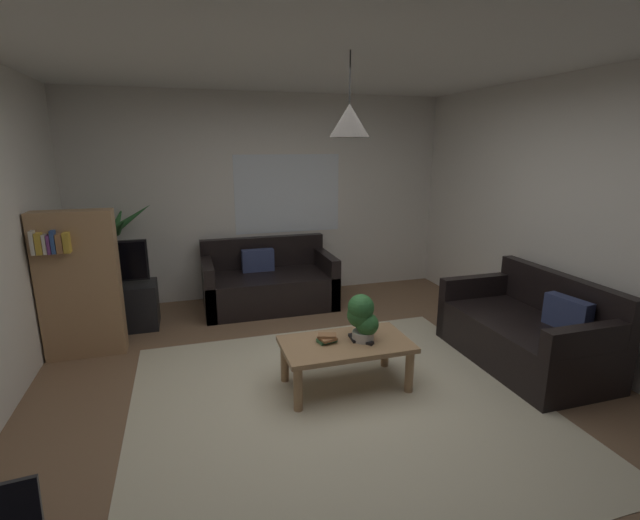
{
  "coord_description": "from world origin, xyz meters",
  "views": [
    {
      "loc": [
        -1.04,
        -3.15,
        1.97
      ],
      "look_at": [
        0.0,
        0.3,
        1.05
      ],
      "focal_mm": 25.28,
      "sensor_mm": 36.0,
      "label": 1
    }
  ],
  "objects": [
    {
      "name": "wall_right",
      "position": [
        2.43,
        0.0,
        1.31
      ],
      "size": [
        0.06,
        5.38,
        2.62
      ],
      "primitive_type": "cube",
      "color": "silver",
      "rests_on": "ground"
    },
    {
      "name": "potted_palm_corner",
      "position": [
        -1.86,
        2.46,
        0.61
      ],
      "size": [
        0.85,
        0.85,
        1.34
      ],
      "color": "#4C4C51",
      "rests_on": "ground"
    },
    {
      "name": "bookshelf_corner",
      "position": [
        -2.04,
        1.35,
        0.72
      ],
      "size": [
        0.7,
        0.31,
        1.4
      ],
      "color": "#A87F56",
      "rests_on": "ground"
    },
    {
      "name": "floor",
      "position": [
        0.0,
        0.0,
        -0.01
      ],
      "size": [
        4.8,
        5.38,
        0.02
      ],
      "primitive_type": "cube",
      "color": "brown",
      "rests_on": "ground"
    },
    {
      "name": "tv_stand",
      "position": [
        -1.85,
        1.94,
        0.25
      ],
      "size": [
        0.9,
        0.44,
        0.5
      ],
      "primitive_type": "cube",
      "color": "black",
      "rests_on": "ground"
    },
    {
      "name": "book_on_table_2",
      "position": [
        -0.0,
        0.1,
        0.46
      ],
      "size": [
        0.17,
        0.13,
        0.02
      ],
      "primitive_type": "cube",
      "rotation": [
        0.0,
        0.0,
        -0.29
      ],
      "color": "#99663F",
      "rests_on": "coffee_table"
    },
    {
      "name": "window_pane",
      "position": [
        0.28,
        2.69,
        1.35
      ],
      "size": [
        1.4,
        0.01,
        1.02
      ],
      "primitive_type": "cube",
      "color": "white"
    },
    {
      "name": "remote_on_table_0",
      "position": [
        0.29,
        0.0,
        0.41
      ],
      "size": [
        0.14,
        0.15,
        0.02
      ],
      "primitive_type": "cube",
      "rotation": [
        0.0,
        0.0,
        0.71
      ],
      "color": "black",
      "rests_on": "coffee_table"
    },
    {
      "name": "couch_right_side",
      "position": [
        1.91,
        -0.0,
        0.27
      ],
      "size": [
        0.87,
        1.52,
        0.82
      ],
      "rotation": [
        0.0,
        0.0,
        -1.57
      ],
      "color": "black",
      "rests_on": "ground"
    },
    {
      "name": "ceiling",
      "position": [
        0.0,
        0.0,
        2.63
      ],
      "size": [
        4.8,
        5.38,
        0.02
      ],
      "primitive_type": "cube",
      "color": "white"
    },
    {
      "name": "rug",
      "position": [
        0.0,
        -0.2,
        0.0
      ],
      "size": [
        3.12,
        2.96,
        0.01
      ],
      "primitive_type": "cube",
      "color": "beige",
      "rests_on": "ground"
    },
    {
      "name": "remote_on_table_1",
      "position": [
        0.23,
        0.09,
        0.41
      ],
      "size": [
        0.06,
        0.16,
        0.02
      ],
      "primitive_type": "cube",
      "rotation": [
        0.0,
        0.0,
        6.2
      ],
      "color": "black",
      "rests_on": "coffee_table"
    },
    {
      "name": "tv",
      "position": [
        -1.85,
        1.92,
        0.75
      ],
      "size": [
        0.79,
        0.16,
        0.49
      ],
      "color": "black",
      "rests_on": "tv_stand"
    },
    {
      "name": "potted_plant_on_table",
      "position": [
        0.29,
        0.06,
        0.61
      ],
      "size": [
        0.25,
        0.24,
        0.4
      ],
      "color": "beige",
      "rests_on": "coffee_table"
    },
    {
      "name": "wall_back",
      "position": [
        0.0,
        2.72,
        1.31
      ],
      "size": [
        4.92,
        0.06,
        2.62
      ],
      "primitive_type": "cube",
      "color": "silver",
      "rests_on": "ground"
    },
    {
      "name": "couch_under_window",
      "position": [
        -0.1,
        2.2,
        0.27
      ],
      "size": [
        1.59,
        0.87,
        0.82
      ],
      "color": "black",
      "rests_on": "ground"
    },
    {
      "name": "book_on_table_1",
      "position": [
        -0.0,
        0.09,
        0.44
      ],
      "size": [
        0.16,
        0.15,
        0.02
      ],
      "primitive_type": "cube",
      "rotation": [
        0.0,
        0.0,
        0.25
      ],
      "color": "#99663F",
      "rests_on": "coffee_table"
    },
    {
      "name": "book_on_table_0",
      "position": [
        0.0,
        0.11,
        0.42
      ],
      "size": [
        0.17,
        0.13,
        0.03
      ],
      "primitive_type": "cube",
      "rotation": [
        0.0,
        0.0,
        0.24
      ],
      "color": "#387247",
      "rests_on": "coffee_table"
    },
    {
      "name": "pendant_lamp",
      "position": [
        0.15,
        0.06,
        2.14
      ],
      "size": [
        0.3,
        0.3,
        0.59
      ],
      "color": "black"
    },
    {
      "name": "coffee_table",
      "position": [
        0.15,
        0.06,
        0.34
      ],
      "size": [
        1.05,
        0.59,
        0.4
      ],
      "color": "#A87F56",
      "rests_on": "ground"
    }
  ]
}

